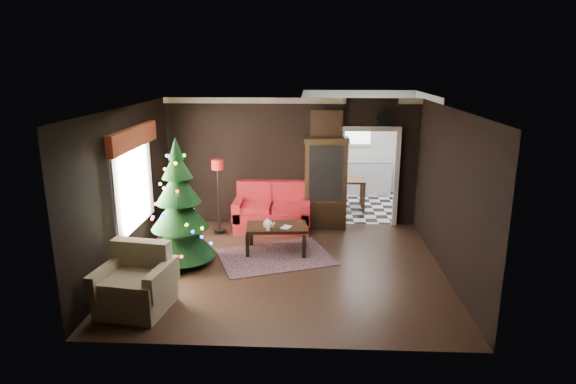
{
  "coord_description": "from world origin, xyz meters",
  "views": [
    {
      "loc": [
        0.43,
        -7.97,
        3.52
      ],
      "look_at": [
        0.0,
        0.9,
        1.15
      ],
      "focal_mm": 30.32,
      "sensor_mm": 36.0,
      "label": 1
    }
  ],
  "objects_px": {
    "armchair": "(135,281)",
    "wall_clock": "(383,118)",
    "kitchen_table": "(350,194)",
    "christmas_tree": "(179,207)",
    "curio_cabinet": "(326,185)",
    "teapot": "(268,224)",
    "coffee_table": "(277,238)",
    "loveseat": "(272,207)",
    "floor_lamp": "(218,196)"
  },
  "relations": [
    {
      "from": "coffee_table",
      "to": "wall_clock",
      "type": "height_order",
      "value": "wall_clock"
    },
    {
      "from": "armchair",
      "to": "wall_clock",
      "type": "xyz_separation_m",
      "value": [
        4.05,
        4.07,
        1.92
      ]
    },
    {
      "from": "christmas_tree",
      "to": "coffee_table",
      "type": "xyz_separation_m",
      "value": [
        1.68,
        0.6,
        -0.78
      ]
    },
    {
      "from": "armchair",
      "to": "wall_clock",
      "type": "bearing_deg",
      "value": 53.6
    },
    {
      "from": "wall_clock",
      "to": "christmas_tree",
      "type": "bearing_deg",
      "value": -149.03
    },
    {
      "from": "floor_lamp",
      "to": "coffee_table",
      "type": "bearing_deg",
      "value": -36.67
    },
    {
      "from": "wall_clock",
      "to": "teapot",
      "type": "bearing_deg",
      "value": -140.87
    },
    {
      "from": "christmas_tree",
      "to": "armchair",
      "type": "distance_m",
      "value": 1.87
    },
    {
      "from": "curio_cabinet",
      "to": "armchair",
      "type": "distance_m",
      "value": 4.85
    },
    {
      "from": "floor_lamp",
      "to": "wall_clock",
      "type": "distance_m",
      "value": 3.85
    },
    {
      "from": "teapot",
      "to": "christmas_tree",
      "type": "bearing_deg",
      "value": -164.57
    },
    {
      "from": "curio_cabinet",
      "to": "teapot",
      "type": "xyz_separation_m",
      "value": [
        -1.11,
        -1.7,
        -0.33
      ]
    },
    {
      "from": "teapot",
      "to": "wall_clock",
      "type": "height_order",
      "value": "wall_clock"
    },
    {
      "from": "curio_cabinet",
      "to": "kitchen_table",
      "type": "height_order",
      "value": "curio_cabinet"
    },
    {
      "from": "curio_cabinet",
      "to": "christmas_tree",
      "type": "bearing_deg",
      "value": -141.18
    },
    {
      "from": "coffee_table",
      "to": "teapot",
      "type": "bearing_deg",
      "value": -130.89
    },
    {
      "from": "loveseat",
      "to": "coffee_table",
      "type": "height_order",
      "value": "loveseat"
    },
    {
      "from": "floor_lamp",
      "to": "christmas_tree",
      "type": "bearing_deg",
      "value": -104.29
    },
    {
      "from": "coffee_table",
      "to": "kitchen_table",
      "type": "height_order",
      "value": "kitchen_table"
    },
    {
      "from": "floor_lamp",
      "to": "teapot",
      "type": "bearing_deg",
      "value": -45.31
    },
    {
      "from": "coffee_table",
      "to": "kitchen_table",
      "type": "relative_size",
      "value": 1.52
    },
    {
      "from": "floor_lamp",
      "to": "wall_clock",
      "type": "xyz_separation_m",
      "value": [
        3.44,
        0.74,
        1.55
      ]
    },
    {
      "from": "kitchen_table",
      "to": "wall_clock",
      "type": "bearing_deg",
      "value": -66.25
    },
    {
      "from": "teapot",
      "to": "kitchen_table",
      "type": "xyz_separation_m",
      "value": [
        1.76,
        3.13,
        -0.24
      ]
    },
    {
      "from": "christmas_tree",
      "to": "coffee_table",
      "type": "relative_size",
      "value": 2.04
    },
    {
      "from": "armchair",
      "to": "loveseat",
      "type": "bearing_deg",
      "value": 73.59
    },
    {
      "from": "christmas_tree",
      "to": "floor_lamp",
      "type": "bearing_deg",
      "value": 75.71
    },
    {
      "from": "teapot",
      "to": "wall_clock",
      "type": "relative_size",
      "value": 0.62
    },
    {
      "from": "curio_cabinet",
      "to": "wall_clock",
      "type": "distance_m",
      "value": 1.88
    },
    {
      "from": "floor_lamp",
      "to": "kitchen_table",
      "type": "distance_m",
      "value": 3.54
    },
    {
      "from": "loveseat",
      "to": "teapot",
      "type": "distance_m",
      "value": 1.49
    },
    {
      "from": "loveseat",
      "to": "floor_lamp",
      "type": "distance_m",
      "value": 1.19
    },
    {
      "from": "curio_cabinet",
      "to": "teapot",
      "type": "bearing_deg",
      "value": -123.2
    },
    {
      "from": "loveseat",
      "to": "kitchen_table",
      "type": "relative_size",
      "value": 2.27
    },
    {
      "from": "armchair",
      "to": "wall_clock",
      "type": "relative_size",
      "value": 3.05
    },
    {
      "from": "teapot",
      "to": "kitchen_table",
      "type": "bearing_deg",
      "value": 60.61
    },
    {
      "from": "teapot",
      "to": "armchair",
      "type": "bearing_deg",
      "value": -128.52
    },
    {
      "from": "christmas_tree",
      "to": "curio_cabinet",
      "type": "bearing_deg",
      "value": 38.82
    },
    {
      "from": "armchair",
      "to": "teapot",
      "type": "relative_size",
      "value": 4.91
    },
    {
      "from": "floor_lamp",
      "to": "armchair",
      "type": "height_order",
      "value": "floor_lamp"
    },
    {
      "from": "curio_cabinet",
      "to": "wall_clock",
      "type": "height_order",
      "value": "wall_clock"
    },
    {
      "from": "christmas_tree",
      "to": "wall_clock",
      "type": "distance_m",
      "value": 4.67
    },
    {
      "from": "armchair",
      "to": "coffee_table",
      "type": "relative_size",
      "value": 0.86
    },
    {
      "from": "loveseat",
      "to": "coffee_table",
      "type": "bearing_deg",
      "value": -81.53
    },
    {
      "from": "curio_cabinet",
      "to": "floor_lamp",
      "type": "relative_size",
      "value": 1.24
    },
    {
      "from": "kitchen_table",
      "to": "armchair",
      "type": "bearing_deg",
      "value": -123.38
    },
    {
      "from": "coffee_table",
      "to": "christmas_tree",
      "type": "bearing_deg",
      "value": -160.27
    },
    {
      "from": "christmas_tree",
      "to": "kitchen_table",
      "type": "distance_m",
      "value": 4.89
    },
    {
      "from": "wall_clock",
      "to": "kitchen_table",
      "type": "height_order",
      "value": "wall_clock"
    },
    {
      "from": "floor_lamp",
      "to": "teapot",
      "type": "relative_size",
      "value": 7.73
    }
  ]
}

